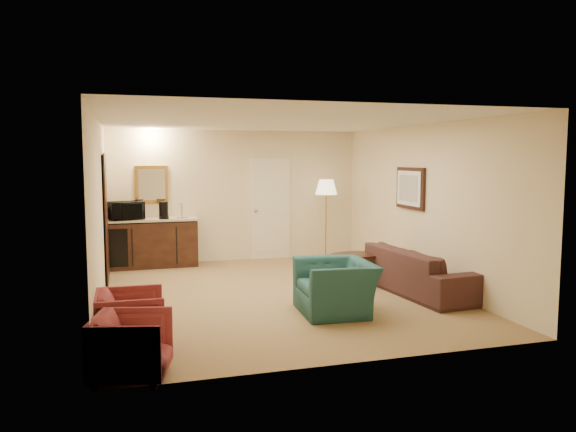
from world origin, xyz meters
name	(u,v)px	position (x,y,z in m)	size (l,w,h in m)	color
ground	(276,294)	(0.00, 0.00, 0.00)	(6.00, 6.00, 0.00)	#8F6848
room_walls	(257,179)	(-0.10, 0.77, 1.72)	(5.02, 6.01, 2.61)	beige
wetbar_cabinet	(154,243)	(-1.65, 2.72, 0.46)	(1.64, 0.58, 0.92)	#3A2112
sofa	(419,263)	(2.15, -0.50, 0.45)	(2.32, 0.68, 0.91)	black
teal_armchair	(336,278)	(0.50, -1.21, 0.47)	(1.07, 0.69, 0.93)	#1C4746
rose_chair_near	(130,318)	(-2.15, -2.00, 0.37)	(0.71, 0.66, 0.73)	maroon
rose_chair_far	(132,343)	(-2.15, -2.80, 0.35)	(0.67, 0.63, 0.69)	maroon
coffee_table	(356,269)	(1.42, 0.25, 0.25)	(0.88, 0.59, 0.51)	black
floor_lamp	(326,220)	(1.70, 2.40, 0.82)	(0.43, 0.43, 1.64)	#B7913D
waste_bin	(189,259)	(-1.00, 2.65, 0.13)	(0.21, 0.21, 0.27)	black
microwave	(125,209)	(-2.15, 2.66, 1.12)	(0.60, 0.33, 0.41)	black
coffee_maker	(164,210)	(-1.46, 2.60, 1.08)	(0.17, 0.17, 0.32)	black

